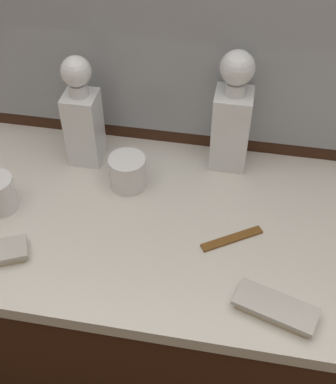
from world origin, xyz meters
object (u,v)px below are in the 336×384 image
Objects in this scene: tortoiseshell_comb at (232,239)px; silver_brush_rear at (275,308)px; crystal_decanter_left at (83,121)px; crystal_decanter_rear at (232,121)px; crystal_tumbler_far_left at (128,173)px.

silver_brush_rear is at bearing -59.73° from tortoiseshell_comb.
crystal_decanter_left is 2.19× the size of tortoiseshell_comb.
crystal_decanter_rear is 3.51× the size of crystal_tumbler_far_left.
crystal_decanter_rear is at bearing 8.12° from crystal_decanter_left.
crystal_decanter_rear is 0.46m from silver_brush_rear.
crystal_tumbler_far_left is 0.67× the size of tortoiseshell_comb.
crystal_decanter_left reaches higher than crystal_tumbler_far_left.
tortoiseshell_comb is at bearing -28.31° from crystal_decanter_left.
crystal_decanter_left is at bearing -171.88° from crystal_decanter_rear.
silver_brush_rear is at bearing -72.77° from crystal_decanter_rear.
silver_brush_rear is 0.19m from tortoiseshell_comb.
crystal_decanter_rear is 0.29m from tortoiseshell_comb.
crystal_decanter_rear is 1.82× the size of silver_brush_rear.
silver_brush_rear is at bearing -39.52° from crystal_tumbler_far_left.
crystal_tumbler_far_left is at bearing -150.54° from crystal_decanter_rear.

